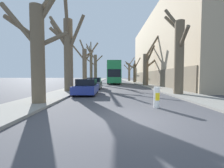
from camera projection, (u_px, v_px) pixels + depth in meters
name	position (u px, v px, depth m)	size (l,w,h in m)	color
ground_plane	(133.00, 119.00, 5.41)	(300.00, 300.00, 0.00)	#424247
sidewalk_left	(99.00, 80.00, 55.31)	(2.57, 120.00, 0.12)	gray
sidewalk_right	(127.00, 80.00, 55.36)	(2.57, 120.00, 0.12)	gray
building_facade_right	(175.00, 51.00, 28.75)	(10.08, 33.36, 13.06)	tan
street_tree_left_0	(38.00, 48.00, 8.07)	(3.37, 1.71, 6.90)	brown
street_tree_left_1	(68.00, 51.00, 14.59)	(4.00, 2.92, 8.27)	brown
street_tree_left_2	(85.00, 64.00, 22.39)	(4.45, 1.70, 7.22)	brown
street_tree_left_3	(91.00, 64.00, 30.27)	(1.65, 4.26, 8.18)	brown
street_tree_left_4	(95.00, 68.00, 37.56)	(4.49, 1.76, 7.51)	brown
street_tree_right_0	(179.00, 55.00, 12.25)	(1.48, 3.26, 7.25)	brown
street_tree_right_1	(147.00, 66.00, 24.30)	(2.81, 4.88, 7.93)	brown
street_tree_right_2	(134.00, 71.00, 36.00)	(3.38, 3.64, 5.90)	brown
street_tree_right_3	(129.00, 71.00, 46.62)	(4.03, 1.79, 7.46)	brown
double_decker_bus	(114.00, 72.00, 31.96)	(2.62, 11.25, 4.46)	#1E7F47
parked_car_0	(87.00, 87.00, 12.88)	(1.77, 3.92, 1.33)	navy
parked_car_1	(94.00, 83.00, 18.62)	(1.75, 3.92, 1.41)	#4C5156
traffic_bollard	(157.00, 97.00, 7.44)	(0.29, 0.30, 1.03)	white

